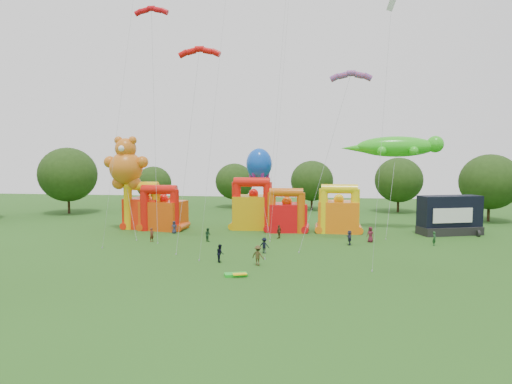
# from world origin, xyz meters

# --- Properties ---
(ground) EXTENTS (160.00, 160.00, 0.00)m
(ground) POSITION_xyz_m (0.00, 0.00, 0.00)
(ground) COLOR #254F16
(ground) RESTS_ON ground
(tree_ring) EXTENTS (119.91, 121.98, 12.07)m
(tree_ring) POSITION_xyz_m (-1.14, 0.60, 6.26)
(tree_ring) COLOR #352314
(tree_ring) RESTS_ON ground
(bouncy_castle_0) EXTENTS (6.13, 5.27, 6.90)m
(bouncy_castle_0) POSITION_xyz_m (-15.82, 27.48, 2.61)
(bouncy_castle_0) COLOR red
(bouncy_castle_0) RESTS_ON ground
(bouncy_castle_1) EXTENTS (6.44, 5.58, 6.50)m
(bouncy_castle_1) POSITION_xyz_m (-12.94, 26.74, 2.46)
(bouncy_castle_1) COLOR #D9450B
(bouncy_castle_1) RESTS_ON ground
(bouncy_castle_2) EXTENTS (6.04, 4.98, 7.52)m
(bouncy_castle_2) POSITION_xyz_m (-0.21, 29.22, 2.84)
(bouncy_castle_2) COLOR #D5990B
(bouncy_castle_2) RESTS_ON ground
(bouncy_castle_3) EXTENTS (5.80, 4.96, 6.16)m
(bouncy_castle_3) POSITION_xyz_m (4.76, 27.65, 2.34)
(bouncy_castle_3) COLOR red
(bouncy_castle_3) RESTS_ON ground
(bouncy_castle_4) EXTENTS (5.65, 4.61, 6.73)m
(bouncy_castle_4) POSITION_xyz_m (11.92, 28.04, 2.55)
(bouncy_castle_4) COLOR orange
(bouncy_castle_4) RESTS_ON ground
(stage_trailer) EXTENTS (8.80, 5.56, 5.27)m
(stage_trailer) POSITION_xyz_m (26.63, 28.32, 2.54)
(stage_trailer) COLOR black
(stage_trailer) RESTS_ON ground
(teddy_bear_kite) EXTENTS (8.08, 10.41, 13.42)m
(teddy_bear_kite) POSITION_xyz_m (-16.58, 23.63, 5.40)
(teddy_bear_kite) COLOR #CA6416
(teddy_bear_kite) RESTS_ON ground
(gecko_kite) EXTENTS (14.19, 10.88, 13.46)m
(gecko_kite) POSITION_xyz_m (19.19, 28.86, 7.81)
(gecko_kite) COLOR green
(gecko_kite) RESTS_ON ground
(octopus_kite) EXTENTS (4.88, 12.40, 11.78)m
(octopus_kite) POSITION_xyz_m (1.23, 28.66, 4.85)
(octopus_kite) COLOR blue
(octopus_kite) RESTS_ON ground
(parafoil_kites) EXTENTS (29.96, 12.91, 30.84)m
(parafoil_kites) POSITION_xyz_m (-1.48, 17.52, 12.50)
(parafoil_kites) COLOR red
(parafoil_kites) RESTS_ON ground
(diamond_kites) EXTENTS (32.08, 19.71, 35.24)m
(diamond_kites) POSITION_xyz_m (1.29, 14.86, 15.56)
(diamond_kites) COLOR red
(diamond_kites) RESTS_ON ground
(folded_kite_bundle) EXTENTS (2.22, 1.60, 0.31)m
(folded_kite_bundle) POSITION_xyz_m (2.12, 3.29, 0.14)
(folded_kite_bundle) COLOR green
(folded_kite_bundle) RESTS_ON ground
(spectator_0) EXTENTS (0.90, 0.65, 1.70)m
(spectator_0) POSITION_xyz_m (-10.30, 23.76, 0.85)
(spectator_0) COLOR #25293F
(spectator_0) RESTS_ON ground
(spectator_1) EXTENTS (0.64, 0.75, 1.72)m
(spectator_1) POSITION_xyz_m (-11.12, 17.58, 0.86)
(spectator_1) COLOR #542618
(spectator_1) RESTS_ON ground
(spectator_2) EXTENTS (1.02, 1.01, 1.66)m
(spectator_2) POSITION_xyz_m (-4.36, 18.83, 0.83)
(spectator_2) COLOR #173A1F
(spectator_2) RESTS_ON ground
(spectator_3) EXTENTS (1.20, 0.82, 1.72)m
(spectator_3) POSITION_xyz_m (3.39, 13.01, 0.86)
(spectator_3) COLOR black
(spectator_3) RESTS_ON ground
(spectator_4) EXTENTS (0.83, 1.11, 1.75)m
(spectator_4) POSITION_xyz_m (4.19, 22.01, 0.88)
(spectator_4) COLOR #403419
(spectator_4) RESTS_ON ground
(spectator_5) EXTENTS (0.67, 1.65, 1.73)m
(spectator_5) POSITION_xyz_m (12.85, 18.97, 0.87)
(spectator_5) COLOR #272842
(spectator_5) RESTS_ON ground
(spectator_6) EXTENTS (1.11, 1.01, 1.90)m
(spectator_6) POSITION_xyz_m (15.50, 21.08, 0.95)
(spectator_6) COLOR #5A1927
(spectator_6) RESTS_ON ground
(spectator_7) EXTENTS (0.64, 0.73, 1.67)m
(spectator_7) POSITION_xyz_m (22.76, 19.99, 0.84)
(spectator_7) COLOR #1B4521
(spectator_7) RESTS_ON ground
(spectator_8) EXTENTS (0.93, 1.05, 1.78)m
(spectator_8) POSITION_xyz_m (-0.46, 8.31, 0.89)
(spectator_8) COLOR black
(spectator_8) RESTS_ON ground
(spectator_9) EXTENTS (1.45, 1.14, 1.96)m
(spectator_9) POSITION_xyz_m (3.46, 7.43, 0.98)
(spectator_9) COLOR #43381A
(spectator_9) RESTS_ON ground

